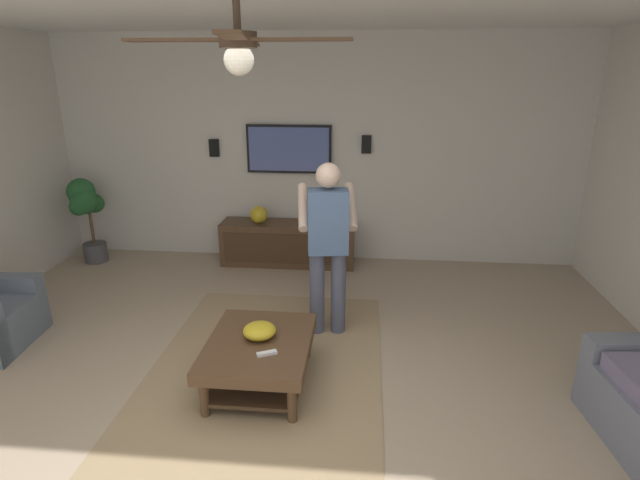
# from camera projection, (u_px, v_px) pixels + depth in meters

# --- Properties ---
(ground_plane) EXTENTS (8.31, 8.31, 0.00)m
(ground_plane) POSITION_uv_depth(u_px,v_px,m) (265.00, 430.00, 3.50)
(ground_plane) COLOR tan
(wall_back_tv) EXTENTS (0.10, 6.85, 2.84)m
(wall_back_tv) POSITION_uv_depth(u_px,v_px,m) (316.00, 151.00, 6.35)
(wall_back_tv) COLOR silver
(wall_back_tv) RESTS_ON ground
(area_rug) EXTENTS (2.86, 1.93, 0.01)m
(area_rug) POSITION_uv_depth(u_px,v_px,m) (266.00, 370.00, 4.19)
(area_rug) COLOR #9E8460
(area_rug) RESTS_ON ground
(coffee_table) EXTENTS (1.00, 0.80, 0.40)m
(coffee_table) POSITION_uv_depth(u_px,v_px,m) (259.00, 352.00, 3.91)
(coffee_table) COLOR #513823
(coffee_table) RESTS_ON ground
(media_console) EXTENTS (0.45, 1.70, 0.55)m
(media_console) POSITION_uv_depth(u_px,v_px,m) (288.00, 243.00, 6.43)
(media_console) COLOR #513823
(media_console) RESTS_ON ground
(tv) EXTENTS (0.05, 1.07, 0.60)m
(tv) POSITION_uv_depth(u_px,v_px,m) (289.00, 149.00, 6.28)
(tv) COLOR black
(person_standing) EXTENTS (0.59, 0.59, 1.64)m
(person_standing) POSITION_uv_depth(u_px,v_px,m) (328.00, 240.00, 4.53)
(person_standing) COLOR #4C5166
(person_standing) RESTS_ON ground
(potted_plant_tall) EXTENTS (0.51, 0.43, 1.12)m
(potted_plant_tall) POSITION_uv_depth(u_px,v_px,m) (85.00, 207.00, 6.34)
(potted_plant_tall) COLOR #4C4C51
(potted_plant_tall) RESTS_ON ground
(bowl) EXTENTS (0.26, 0.26, 0.12)m
(bowl) POSITION_uv_depth(u_px,v_px,m) (260.00, 331.00, 3.91)
(bowl) COLOR gold
(bowl) RESTS_ON coffee_table
(remote_white) EXTENTS (0.10, 0.15, 0.02)m
(remote_white) POSITION_uv_depth(u_px,v_px,m) (267.00, 353.00, 3.68)
(remote_white) COLOR white
(remote_white) RESTS_ON coffee_table
(vase_round) EXTENTS (0.22, 0.22, 0.22)m
(vase_round) POSITION_uv_depth(u_px,v_px,m) (259.00, 215.00, 6.31)
(vase_round) COLOR gold
(vase_round) RESTS_ON media_console
(wall_speaker_left) EXTENTS (0.06, 0.12, 0.22)m
(wall_speaker_left) POSITION_uv_depth(u_px,v_px,m) (366.00, 144.00, 6.18)
(wall_speaker_left) COLOR black
(wall_speaker_right) EXTENTS (0.06, 0.12, 0.22)m
(wall_speaker_right) POSITION_uv_depth(u_px,v_px,m) (214.00, 148.00, 6.38)
(wall_speaker_right) COLOR black
(ceiling_fan) EXTENTS (1.20, 1.20, 0.46)m
(ceiling_fan) POSITION_uv_depth(u_px,v_px,m) (238.00, 46.00, 2.60)
(ceiling_fan) COLOR #4C3828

